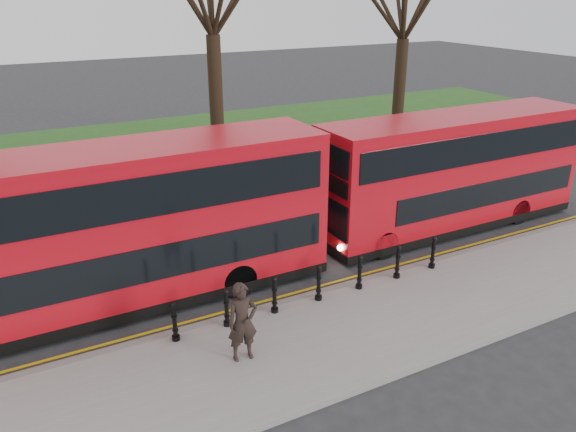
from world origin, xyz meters
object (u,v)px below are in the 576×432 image
bollard_row (319,284)px  pedestrian (243,322)px  bus_lead (127,228)px  bus_rear (452,173)px

bollard_row → pedestrian: (-2.91, -1.44, 0.48)m
bus_lead → pedestrian: bearing=-68.6°
bollard_row → bus_lead: (-4.50, 2.59, 1.59)m
bollard_row → bus_rear: (7.05, 2.51, 1.44)m
bus_lead → pedestrian: size_ratio=5.72×
pedestrian → bus_rear: bearing=26.7°
bollard_row → pedestrian: pedestrian is taller
bollard_row → bus_rear: 7.62m
bus_rear → pedestrian: bus_rear is taller
bollard_row → bus_rear: size_ratio=0.80×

